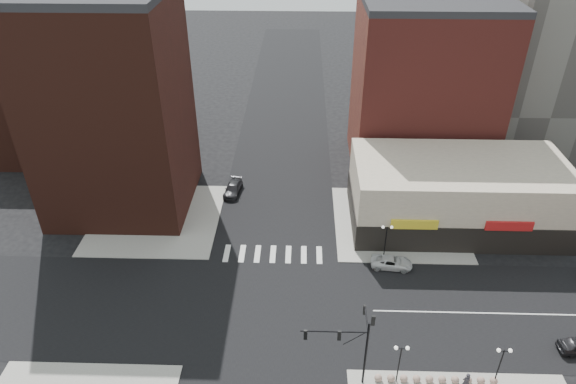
{
  "coord_description": "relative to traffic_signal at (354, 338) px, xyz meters",
  "views": [
    {
      "loc": [
        2.87,
        -35.61,
        36.12
      ],
      "look_at": [
        1.69,
        3.75,
        11.0
      ],
      "focal_mm": 32.0,
      "sensor_mm": 36.0,
      "label": 1
    }
  ],
  "objects": [
    {
      "name": "building_ne_row",
      "position": [
        13.76,
        22.83,
        -1.66
      ],
      "size": [
        24.2,
        12.2,
        8.0
      ],
      "color": "beige",
      "rests_on": "ground"
    },
    {
      "name": "street_lamp_ne",
      "position": [
        4.76,
        15.83,
        -1.67
      ],
      "size": [
        1.22,
        0.32,
        4.16
      ],
      "color": "black",
      "rests_on": "sidewalk_ne"
    },
    {
      "name": "street_lamp_se_a",
      "position": [
        3.76,
        -0.17,
        -1.67
      ],
      "size": [
        1.22,
        0.32,
        4.16
      ],
      "color": "black",
      "rests_on": "sidewalk_se"
    },
    {
      "name": "dark_sedan_north",
      "position": [
        -13.19,
        28.36,
        -4.3
      ],
      "size": [
        2.43,
        4.79,
        1.33
      ],
      "primitive_type": "imported",
      "rotation": [
        0.0,
        0.0,
        -0.13
      ],
      "color": "black",
      "rests_on": "ground"
    },
    {
      "name": "traffic_signal",
      "position": [
        0.0,
        0.0,
        0.0
      ],
      "size": [
        5.59,
        3.09,
        7.77
      ],
      "color": "black",
      "rests_on": "ground"
    },
    {
      "name": "sidewalk_ne",
      "position": [
        7.26,
        22.33,
        -4.9
      ],
      "size": [
        15.0,
        15.0,
        0.12
      ],
      "primitive_type": "cube",
      "color": "gray",
      "rests_on": "ground"
    },
    {
      "name": "pedestrian",
      "position": [
        9.19,
        -0.79,
        -3.91
      ],
      "size": [
        0.74,
        0.55,
        1.87
      ],
      "primitive_type": "imported",
      "rotation": [
        0.0,
        0.0,
        3.3
      ],
      "color": "#28262B",
      "rests_on": "sidewalk_se"
    },
    {
      "name": "sidewalk_nw",
      "position": [
        -21.74,
        22.33,
        -4.9
      ],
      "size": [
        15.0,
        15.0,
        0.12
      ],
      "primitive_type": "cube",
      "color": "gray",
      "rests_on": "ground"
    },
    {
      "name": "bollard_row",
      "position": [
        6.99,
        -0.17,
        -4.52
      ],
      "size": [
        10.09,
        0.64,
        0.64
      ],
      "color": "gray",
      "rests_on": "sidewalk_se"
    },
    {
      "name": "road_ew",
      "position": [
        -7.24,
        7.83,
        -4.95
      ],
      "size": [
        200.0,
        14.0,
        0.02
      ],
      "primitive_type": "cube",
      "color": "black",
      "rests_on": "ground"
    },
    {
      "name": "road_ns",
      "position": [
        -7.24,
        7.83,
        -4.95
      ],
      "size": [
        14.0,
        200.0,
        0.02
      ],
      "primitive_type": "cube",
      "color": "black",
      "rests_on": "ground"
    },
    {
      "name": "ground",
      "position": [
        -7.24,
        7.83,
        -4.96
      ],
      "size": [
        240.0,
        240.0,
        0.0
      ],
      "primitive_type": "plane",
      "color": "black",
      "rests_on": "ground"
    },
    {
      "name": "white_suv",
      "position": [
        5.37,
        14.33,
        -4.35
      ],
      "size": [
        4.55,
        2.43,
        1.22
      ],
      "primitive_type": "imported",
      "rotation": [
        0.0,
        0.0,
        1.48
      ],
      "color": "silver",
      "rests_on": "ground"
    },
    {
      "name": "street_lamp_se_b",
      "position": [
        11.76,
        -0.17,
        -1.67
      ],
      "size": [
        1.22,
        0.32,
        4.16
      ],
      "color": "black",
      "rests_on": "sidewalk_se"
    },
    {
      "name": "building_nw_low",
      "position": [
        -39.24,
        41.83,
        1.04
      ],
      "size": [
        20.0,
        18.0,
        12.0
      ],
      "primitive_type": "cube",
      "color": "#3C1B13",
      "rests_on": "ground"
    },
    {
      "name": "building_nw",
      "position": [
        -26.24,
        26.33,
        7.54
      ],
      "size": [
        16.0,
        15.0,
        25.0
      ],
      "primitive_type": "cube",
      "color": "#3C1B13",
      "rests_on": "ground"
    },
    {
      "name": "building_ne_midrise",
      "position": [
        11.76,
        37.33,
        6.04
      ],
      "size": [
        18.0,
        15.0,
        22.0
      ],
      "primitive_type": "cube",
      "color": "maroon",
      "rests_on": "ground"
    }
  ]
}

